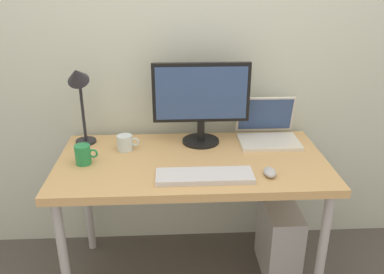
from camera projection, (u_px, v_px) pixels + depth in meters
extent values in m
cube|color=silver|center=(188.00, 31.00, 2.15)|extent=(4.40, 0.04, 2.60)
cube|color=tan|center=(192.00, 163.00, 2.01)|extent=(1.33, 0.68, 0.04)
cylinder|color=#B2B2B7|center=(65.00, 263.00, 1.86)|extent=(0.04, 0.04, 0.69)
cylinder|color=#B2B2B7|center=(322.00, 254.00, 1.92)|extent=(0.04, 0.04, 0.69)
cylinder|color=#B2B2B7|center=(87.00, 199.00, 2.38)|extent=(0.04, 0.04, 0.69)
cylinder|color=#B2B2B7|center=(289.00, 194.00, 2.43)|extent=(0.04, 0.04, 0.69)
cylinder|color=black|center=(201.00, 141.00, 2.19)|extent=(0.20, 0.20, 0.01)
cylinder|color=black|center=(201.00, 130.00, 2.17)|extent=(0.04, 0.04, 0.11)
cube|color=black|center=(201.00, 93.00, 2.09)|extent=(0.51, 0.03, 0.31)
cube|color=#334C7F|center=(201.00, 94.00, 2.07)|extent=(0.47, 0.01, 0.28)
cube|color=silver|center=(269.00, 142.00, 2.17)|extent=(0.32, 0.22, 0.02)
cube|color=silver|center=(265.00, 114.00, 2.25)|extent=(0.32, 0.05, 0.21)
cube|color=#334C7F|center=(266.00, 114.00, 2.24)|extent=(0.30, 0.04, 0.18)
cylinder|color=#232328|center=(86.00, 141.00, 2.19)|extent=(0.11, 0.11, 0.01)
cylinder|color=#232328|center=(83.00, 110.00, 2.12)|extent=(0.02, 0.02, 0.34)
cone|color=#232328|center=(77.00, 75.00, 2.01)|extent=(0.11, 0.14, 0.13)
cube|color=silver|center=(205.00, 176.00, 1.81)|extent=(0.44, 0.14, 0.02)
ellipsoid|color=#B2B2B7|center=(270.00, 172.00, 1.83)|extent=(0.06, 0.09, 0.03)
cylinder|color=#268C4C|center=(83.00, 155.00, 1.93)|extent=(0.08, 0.08, 0.10)
torus|color=#268C4C|center=(93.00, 153.00, 1.94)|extent=(0.05, 0.01, 0.05)
cylinder|color=silver|center=(125.00, 143.00, 2.09)|extent=(0.08, 0.08, 0.08)
torus|color=silver|center=(135.00, 142.00, 2.09)|extent=(0.05, 0.01, 0.05)
cube|color=#B2B2B7|center=(279.00, 239.00, 2.24)|extent=(0.18, 0.36, 0.42)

